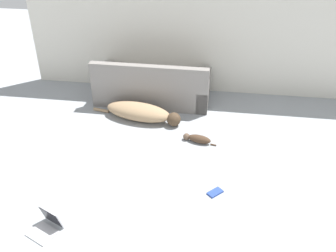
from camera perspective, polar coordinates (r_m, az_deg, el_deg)
name	(u,v)px	position (r m, az deg, el deg)	size (l,w,h in m)	color
wall_back	(209,20)	(6.99, 6.20, 15.73)	(6.81, 0.06, 2.76)	silver
couch	(153,88)	(6.93, -2.33, 5.82)	(2.07, 0.93, 0.84)	gray
dog	(141,112)	(6.39, -4.17, 2.13)	(1.63, 0.67, 0.28)	#A38460
cat	(197,139)	(5.84, 4.50, -1.94)	(0.54, 0.23, 0.12)	#473323
laptop_open	(47,224)	(4.64, -17.90, -13.97)	(0.41, 0.42, 0.26)	#B7B7BC
book_blue	(215,192)	(4.95, 7.19, -10.01)	(0.22, 0.22, 0.02)	#28428E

